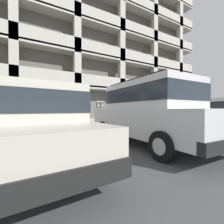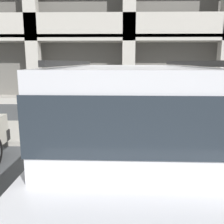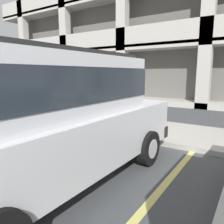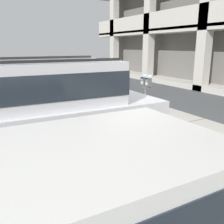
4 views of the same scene
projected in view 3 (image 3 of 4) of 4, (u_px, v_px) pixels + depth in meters
The scene contains 5 objects.
ground_plane at pixel (124, 144), 5.56m from camera, with size 80.00×80.00×0.10m.
sidewalk at pixel (146, 129), 6.60m from camera, with size 40.00×2.20×0.12m.
parking_stall_lines at pixel (167, 181), 3.52m from camera, with size 13.10×4.80×0.01m.
silver_suv at pixel (53, 116), 3.30m from camera, with size 2.09×4.81×2.03m.
parking_meter_near at pixel (122, 94), 5.79m from camera, with size 0.35×0.12×1.41m.
Camera 3 is at (2.68, -4.61, 1.73)m, focal length 35.00 mm.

